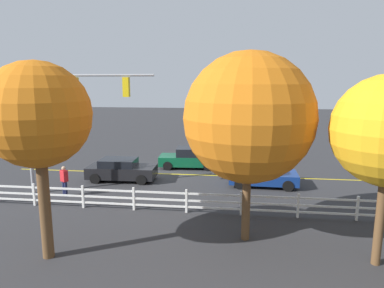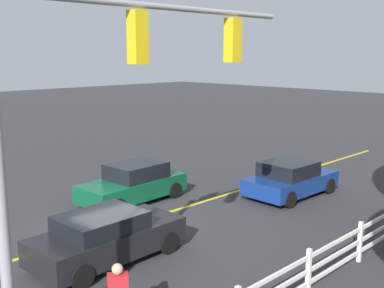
{
  "view_description": "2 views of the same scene",
  "coord_description": "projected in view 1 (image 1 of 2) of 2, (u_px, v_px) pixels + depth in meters",
  "views": [
    {
      "loc": [
        -5.2,
        22.2,
        6.19
      ],
      "look_at": [
        -2.77,
        2.74,
        2.62
      ],
      "focal_mm": 31.94,
      "sensor_mm": 36.0,
      "label": 1
    },
    {
      "loc": [
        8.94,
        12.29,
        5.62
      ],
      "look_at": [
        -1.69,
        1.58,
        2.77
      ],
      "focal_mm": 44.72,
      "sensor_mm": 36.0,
      "label": 2
    }
  ],
  "objects": [
    {
      "name": "tree_2",
      "position": [
        38.0,
        116.0,
        11.36
      ],
      "size": [
        3.58,
        3.58,
        6.91
      ],
      "color": "brown",
      "rests_on": "ground_plane"
    },
    {
      "name": "pedestrian",
      "position": [
        64.0,
        180.0,
        18.62
      ],
      "size": [
        0.48,
        0.43,
        1.69
      ],
      "rotation": [
        0.0,
        0.0,
        4.14
      ],
      "color": "#191E3F",
      "rests_on": "ground_plane"
    },
    {
      "name": "car_1",
      "position": [
        262.0,
        174.0,
        20.6
      ],
      "size": [
        4.07,
        2.13,
        1.42
      ],
      "rotation": [
        0.0,
        0.0,
        3.12
      ],
      "color": "navy",
      "rests_on": "ground_plane"
    },
    {
      "name": "ground_plane",
      "position": [
        157.0,
        174.0,
        23.42
      ],
      "size": [
        120.0,
        120.0,
        0.0
      ],
      "primitive_type": "plane",
      "color": "#2D2D30"
    },
    {
      "name": "lane_center_stripe",
      "position": [
        215.0,
        175.0,
        22.93
      ],
      "size": [
        28.0,
        0.16,
        0.01
      ],
      "primitive_type": "cube",
      "color": "gold",
      "rests_on": "ground_plane"
    },
    {
      "name": "white_rail_fence",
      "position": [
        186.0,
        201.0,
        16.33
      ],
      "size": [
        26.1,
        0.1,
        1.15
      ],
      "color": "white",
      "rests_on": "ground_plane"
    },
    {
      "name": "signal_assembly",
      "position": [
        63.0,
        107.0,
        18.16
      ],
      "size": [
        7.17,
        0.38,
        6.95
      ],
      "color": "gray",
      "rests_on": "ground_plane"
    },
    {
      "name": "tree_0",
      "position": [
        249.0,
        118.0,
        12.8
      ],
      "size": [
        4.96,
        4.96,
        7.36
      ],
      "color": "brown",
      "rests_on": "ground_plane"
    },
    {
      "name": "car_2",
      "position": [
        121.0,
        170.0,
        21.72
      ],
      "size": [
        4.33,
        2.06,
        1.4
      ],
      "rotation": [
        0.0,
        0.0,
        3.17
      ],
      "color": "black",
      "rests_on": "ground_plane"
    },
    {
      "name": "car_0",
      "position": [
        189.0,
        158.0,
        24.92
      ],
      "size": [
        4.31,
        2.1,
        1.5
      ],
      "rotation": [
        0.0,
        0.0,
        6.34
      ],
      "color": "#0C4C2D",
      "rests_on": "ground_plane"
    }
  ]
}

